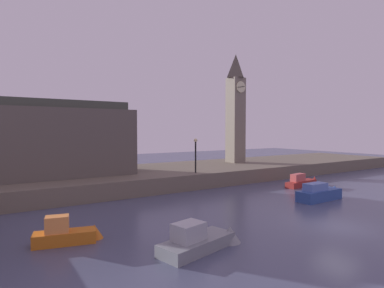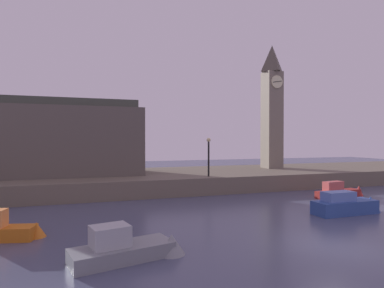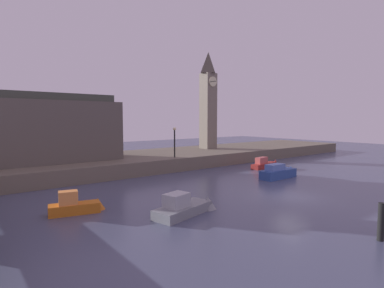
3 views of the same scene
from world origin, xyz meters
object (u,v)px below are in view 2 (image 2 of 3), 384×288
(boat_dinghy_red, at_px, (341,192))
(boat_cruiser_grey, at_px, (135,248))
(boat_tour_blue, at_px, (349,205))
(boat_patrol_orange, at_px, (7,230))
(clock_tower, at_px, (272,105))
(streetlamp, at_px, (209,152))
(parliament_hall, at_px, (45,138))

(boat_dinghy_red, distance_m, boat_cruiser_grey, 20.41)
(boat_dinghy_red, height_order, boat_tour_blue, boat_tour_blue)
(boat_dinghy_red, distance_m, boat_patrol_orange, 24.32)
(boat_dinghy_red, height_order, boat_patrol_orange, boat_patrol_orange)
(clock_tower, xyz_separation_m, streetlamp, (-10.15, -5.75, -5.20))
(clock_tower, relative_size, boat_dinghy_red, 2.89)
(parliament_hall, bearing_deg, clock_tower, 1.05)
(streetlamp, distance_m, boat_dinghy_red, 11.68)
(parliament_hall, xyz_separation_m, boat_patrol_orange, (-0.10, -14.88, -4.49))
(clock_tower, distance_m, boat_tour_blue, 18.68)
(boat_dinghy_red, relative_size, boat_patrol_orange, 1.35)
(parliament_hall, distance_m, boat_cruiser_grey, 20.51)
(boat_dinghy_red, relative_size, boat_tour_blue, 1.00)
(boat_tour_blue, bearing_deg, boat_cruiser_grey, -166.03)
(clock_tower, xyz_separation_m, boat_dinghy_red, (-0.30, -11.10, -8.45))
(clock_tower, xyz_separation_m, boat_cruiser_grey, (-18.80, -19.71, -8.46))
(streetlamp, xyz_separation_m, boat_patrol_orange, (-14.10, -9.57, -3.21))
(boat_cruiser_grey, bearing_deg, parliament_hall, 105.53)
(clock_tower, relative_size, parliament_hall, 0.86)
(boat_tour_blue, bearing_deg, streetlamp, 119.07)
(clock_tower, relative_size, boat_cruiser_grey, 2.85)
(boat_cruiser_grey, height_order, boat_patrol_orange, boat_patrol_orange)
(parliament_hall, height_order, streetlamp, parliament_hall)
(boat_dinghy_red, bearing_deg, boat_cruiser_grey, -155.03)
(boat_patrol_orange, bearing_deg, boat_tour_blue, -2.32)
(clock_tower, relative_size, boat_patrol_orange, 3.90)
(boat_dinghy_red, bearing_deg, parliament_hall, 155.93)
(clock_tower, distance_m, boat_cruiser_grey, 28.52)
(streetlamp, bearing_deg, boat_tour_blue, -60.93)
(parliament_hall, distance_m, boat_dinghy_red, 26.52)
(boat_patrol_orange, bearing_deg, boat_dinghy_red, 10.00)
(boat_tour_blue, bearing_deg, boat_patrol_orange, 177.68)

